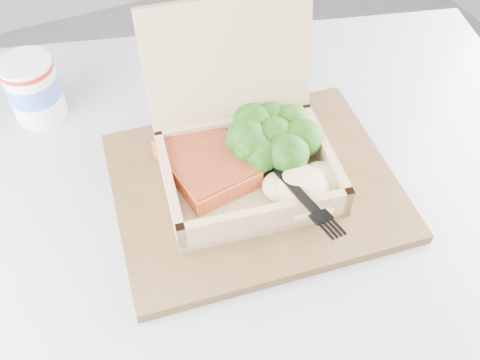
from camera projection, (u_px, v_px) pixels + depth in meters
name	position (u px, v px, depth m)	size (l,w,h in m)	color
cafe_table	(265.00, 302.00, 0.78)	(1.01, 1.01, 0.74)	black
serving_tray	(254.00, 186.00, 0.67)	(0.34, 0.27, 0.01)	brown
takeout_container	(242.00, 139.00, 0.64)	(0.23, 0.22, 0.19)	tan
salmon_fillet	(206.00, 164.00, 0.65)	(0.09, 0.12, 0.02)	orange
broccoli_pile	(274.00, 140.00, 0.66)	(0.12, 0.12, 0.04)	#30791B
mashed_potatoes	(303.00, 186.00, 0.62)	(0.10, 0.09, 0.04)	beige
plastic_fork	(284.00, 174.00, 0.61)	(0.02, 0.15, 0.03)	black
paper_cup	(33.00, 87.00, 0.72)	(0.07, 0.07, 0.09)	silver
receipt	(215.00, 94.00, 0.79)	(0.07, 0.13, 0.00)	white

